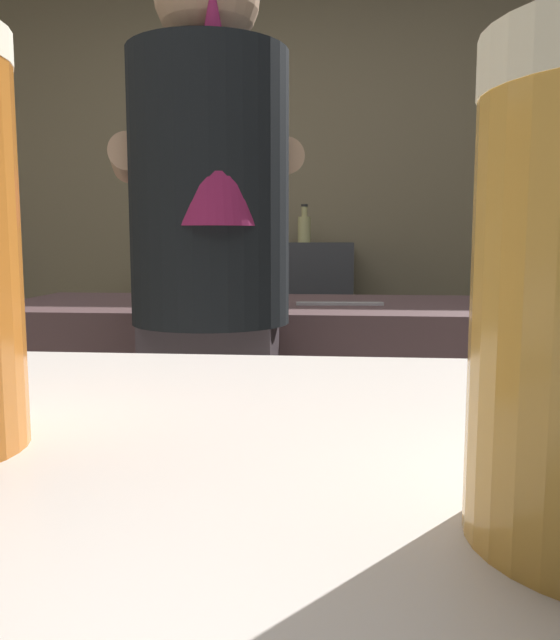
{
  "coord_description": "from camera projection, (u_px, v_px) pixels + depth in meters",
  "views": [
    {
      "loc": [
        0.26,
        -1.2,
        1.1
      ],
      "look_at": [
        0.21,
        -0.75,
        1.05
      ],
      "focal_mm": 36.53,
      "sensor_mm": 36.0,
      "label": 1
    }
  ],
  "objects": [
    {
      "name": "mixing_bowl",
      "position": [
        197.0,
        289.0,
        1.98
      ],
      "size": [
        0.21,
        0.21,
        0.06
      ],
      "primitive_type": "cylinder",
      "color": "#CB4F29",
      "rests_on": "prep_counter"
    },
    {
      "name": "bottle_hot_sauce",
      "position": [
        191.0,
        229.0,
        3.19
      ],
      "size": [
        0.07,
        0.07,
        0.17
      ],
      "color": "black",
      "rests_on": "back_shelf"
    },
    {
      "name": "chefs_knife",
      "position": [
        340.0,
        304.0,
        1.79
      ],
      "size": [
        0.24,
        0.05,
        0.01
      ],
      "primitive_type": "cube",
      "rotation": [
        0.0,
        0.0,
        0.07
      ],
      "color": "silver",
      "rests_on": "prep_counter"
    },
    {
      "name": "bottle_vinegar",
      "position": [
        304.0,
        228.0,
        3.12
      ],
      "size": [
        0.06,
        0.06,
        0.18
      ],
      "color": "#CDC57E",
      "rests_on": "back_shelf"
    },
    {
      "name": "back_shelf",
      "position": [
        250.0,
        354.0,
        3.19
      ],
      "size": [
        0.99,
        0.36,
        1.09
      ],
      "primitive_type": "cube",
      "color": "#3B3D42",
      "rests_on": "ground"
    },
    {
      "name": "prep_counter",
      "position": [
        370.0,
        461.0,
        1.89
      ],
      "size": [
        2.1,
        0.6,
        0.92
      ],
      "primitive_type": "cube",
      "color": "#4C3637",
      "rests_on": "ground"
    },
    {
      "name": "bartender",
      "position": [
        211.0,
        291.0,
        1.41
      ],
      "size": [
        0.5,
        0.55,
        1.71
      ],
      "rotation": [
        0.0,
        0.0,
        1.88
      ],
      "color": "#352C30",
      "rests_on": "ground"
    },
    {
      "name": "bottle_olive_oil",
      "position": [
        230.0,
        221.0,
        3.17
      ],
      "size": [
        0.06,
        0.06,
        0.27
      ],
      "color": "#CDC289",
      "rests_on": "back_shelf"
    },
    {
      "name": "wall_back",
      "position": [
        291.0,
        191.0,
        3.36
      ],
      "size": [
        5.2,
        0.1,
        2.7
      ],
      "primitive_type": "cube",
      "color": "gray",
      "rests_on": "ground"
    }
  ]
}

